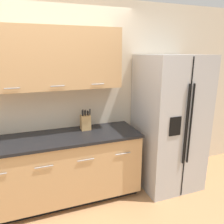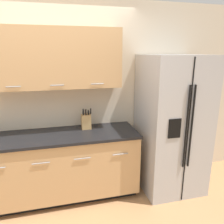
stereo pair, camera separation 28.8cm
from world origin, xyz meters
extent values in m
cube|color=beige|center=(0.00, 1.09, 1.30)|extent=(10.00, 0.05, 2.60)
cube|color=tan|center=(0.17, 0.90, 1.85)|extent=(1.63, 0.32, 0.74)
cylinder|color=#99999E|center=(-0.32, 0.73, 1.54)|extent=(0.16, 0.01, 0.01)
cylinder|color=#99999E|center=(0.17, 0.73, 1.54)|extent=(0.16, 0.01, 0.01)
cylinder|color=#99999E|center=(0.66, 0.73, 1.54)|extent=(0.16, 0.01, 0.01)
cube|color=black|center=(0.17, 0.78, 0.04)|extent=(1.93, 0.54, 0.09)
cube|color=tan|center=(0.17, 0.74, 0.48)|extent=(1.97, 0.62, 0.78)
cube|color=black|center=(0.17, 0.73, 0.89)|extent=(1.99, 0.64, 0.03)
cylinder|color=#99999E|center=(-0.07, 0.42, 0.70)|extent=(0.20, 0.01, 0.01)
cylinder|color=#99999E|center=(0.41, 0.42, 0.70)|extent=(0.20, 0.01, 0.01)
cylinder|color=#99999E|center=(0.88, 0.42, 0.70)|extent=(0.20, 0.01, 0.01)
cube|color=#B2B2B5|center=(1.69, 0.65, 0.95)|extent=(0.83, 0.80, 1.89)
cube|color=black|center=(1.69, 0.25, 0.95)|extent=(0.01, 0.01, 1.85)
cylinder|color=black|center=(1.65, 0.23, 1.04)|extent=(0.02, 0.02, 1.04)
cylinder|color=black|center=(1.72, 0.23, 1.04)|extent=(0.02, 0.02, 1.04)
cube|color=black|center=(1.50, 0.25, 1.04)|extent=(0.16, 0.01, 0.24)
cube|color=tan|center=(0.52, 0.88, 1.00)|extent=(0.13, 0.12, 0.20)
cylinder|color=black|center=(0.49, 0.90, 1.14)|extent=(0.02, 0.03, 0.08)
cylinder|color=black|center=(0.49, 0.86, 1.15)|extent=(0.02, 0.04, 0.09)
cylinder|color=black|center=(0.52, 0.90, 1.14)|extent=(0.02, 0.03, 0.07)
cylinder|color=black|center=(0.52, 0.86, 1.14)|extent=(0.01, 0.03, 0.08)
cylinder|color=black|center=(0.56, 0.90, 1.13)|extent=(0.02, 0.03, 0.06)
cylinder|color=black|center=(0.56, 0.86, 1.13)|extent=(0.02, 0.03, 0.06)
cylinder|color=black|center=(0.59, 0.90, 1.14)|extent=(0.02, 0.03, 0.08)
camera|label=1|loc=(-0.10, -1.87, 1.91)|focal=35.00mm
camera|label=2|loc=(0.18, -1.96, 1.91)|focal=35.00mm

